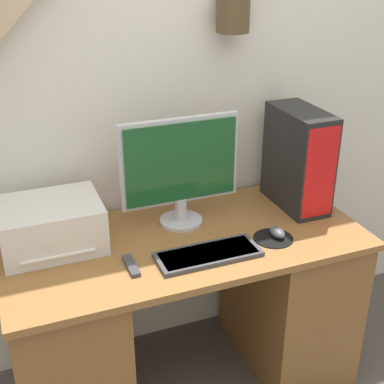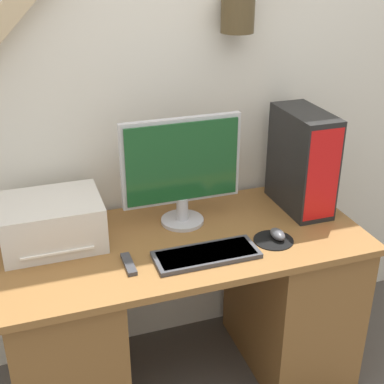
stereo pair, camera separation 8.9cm
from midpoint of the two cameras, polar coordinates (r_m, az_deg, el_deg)
name	(u,v)px [view 1 (the left image)]	position (r m, az deg, el deg)	size (l,w,h in m)	color
wall_back	(149,76)	(2.35, -5.72, 12.20)	(6.40, 0.19, 2.70)	silver
desk	(185,311)	(2.43, -1.78, -12.60)	(1.49, 0.69, 0.78)	brown
monitor	(180,167)	(2.22, -2.42, 2.68)	(0.51, 0.19, 0.47)	#B7B7BC
keyboard	(208,254)	(2.09, 0.50, -6.65)	(0.41, 0.16, 0.02)	#3D3D42
mousepad	(273,238)	(2.23, 7.52, -4.93)	(0.16, 0.16, 0.00)	black
mouse	(277,232)	(2.23, 7.94, -4.28)	(0.05, 0.09, 0.04)	#4C4C51
computer_tower	(298,159)	(2.43, 10.26, 3.48)	(0.17, 0.36, 0.45)	black
printer	(51,225)	(2.20, -15.91, -3.44)	(0.39, 0.32, 0.19)	beige
remote_control	(131,266)	(2.05, -7.76, -7.80)	(0.03, 0.15, 0.02)	#38383D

